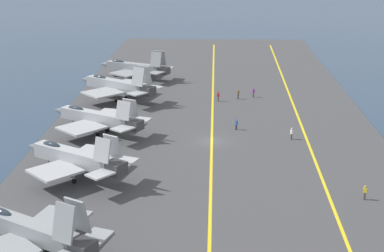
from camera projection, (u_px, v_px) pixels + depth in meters
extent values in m
plane|color=navy|center=(212.00, 144.00, 84.41)|extent=(2000.00, 2000.00, 0.00)
cube|color=#424244|center=(212.00, 142.00, 84.35)|extent=(173.44, 49.88, 0.40)
cube|color=yellow|center=(308.00, 142.00, 83.77)|extent=(156.08, 3.15, 0.01)
cube|color=yellow|center=(212.00, 141.00, 84.28)|extent=(156.10, 0.36, 0.01)
cube|color=gray|center=(27.00, 229.00, 53.39)|extent=(6.97, 10.65, 1.65)
cube|color=#38383A|center=(83.00, 249.00, 50.04)|extent=(2.55, 2.52, 1.40)
ellipsoid|color=#232D38|center=(1.00, 213.00, 54.86)|extent=(2.14, 2.84, 0.90)
cube|color=gray|center=(1.00, 252.00, 50.59)|extent=(7.14, 7.13, 0.28)
cube|color=gray|center=(58.00, 221.00, 56.14)|extent=(6.32, 6.09, 0.28)
cube|color=gray|center=(64.00, 223.00, 49.18)|extent=(1.92, 2.35, 3.30)
cube|color=gray|center=(78.00, 215.00, 50.58)|extent=(1.92, 2.35, 3.30)
cube|color=gray|center=(96.00, 237.00, 52.07)|extent=(3.35, 2.94, 0.20)
cylinder|color=#B2B2B7|center=(47.00, 244.00, 54.30)|extent=(0.16, 0.16, 1.86)
cylinder|color=black|center=(48.00, 250.00, 54.49)|extent=(0.49, 0.63, 0.60)
cube|color=#A8AAAF|center=(73.00, 157.00, 70.63)|extent=(7.30, 10.73, 1.74)
cone|color=#5B5E60|center=(34.00, 147.00, 74.05)|extent=(2.52, 2.70, 1.65)
cube|color=#38383A|center=(117.00, 168.00, 67.13)|extent=(2.66, 2.61, 1.48)
ellipsoid|color=#232D38|center=(52.00, 145.00, 72.16)|extent=(2.24, 2.88, 0.96)
cube|color=#A8AAAF|center=(55.00, 171.00, 67.90)|extent=(7.04, 7.04, 0.28)
cube|color=#A8AAAF|center=(94.00, 154.00, 73.30)|extent=(6.21, 6.16, 0.28)
cube|color=#A8AAAF|center=(102.00, 150.00, 66.33)|extent=(1.84, 2.30, 2.74)
cube|color=#A8AAAF|center=(113.00, 146.00, 67.79)|extent=(1.84, 2.30, 2.74)
cube|color=#A8AAAF|center=(100.00, 174.00, 65.55)|extent=(3.53, 3.46, 0.20)
cube|color=#A8AAAF|center=(126.00, 162.00, 69.18)|extent=(3.38, 3.01, 0.20)
cylinder|color=#B2B2B7|center=(49.00, 164.00, 73.37)|extent=(0.16, 0.16, 1.88)
cylinder|color=black|center=(49.00, 169.00, 73.57)|extent=(0.49, 0.63, 0.60)
cylinder|color=#B2B2B7|center=(74.00, 176.00, 69.62)|extent=(0.16, 0.16, 1.88)
cylinder|color=black|center=(74.00, 181.00, 69.81)|extent=(0.49, 0.63, 0.60)
cylinder|color=#B2B2B7|center=(88.00, 170.00, 71.56)|extent=(0.16, 0.16, 1.88)
cylinder|color=black|center=(88.00, 174.00, 71.76)|extent=(0.49, 0.63, 0.60)
cube|color=#A8AAAF|center=(95.00, 117.00, 86.94)|extent=(7.17, 11.45, 1.64)
cone|color=#5B5E60|center=(60.00, 110.00, 90.34)|extent=(2.45, 2.75, 1.56)
cube|color=#38383A|center=(135.00, 125.00, 83.47)|extent=(2.59, 2.62, 1.39)
ellipsoid|color=#232D38|center=(76.00, 109.00, 88.48)|extent=(2.19, 3.02, 0.90)
cube|color=#A8AAAF|center=(82.00, 128.00, 83.95)|extent=(7.65, 7.63, 0.28)
cube|color=#A8AAAF|center=(113.00, 115.00, 89.87)|extent=(6.69, 6.45, 0.28)
cube|color=#A8AAAF|center=(123.00, 110.00, 82.73)|extent=(1.82, 2.42, 2.64)
cube|color=#A8AAAF|center=(131.00, 108.00, 84.14)|extent=(1.82, 2.42, 2.64)
cube|color=#A8AAAF|center=(123.00, 129.00, 81.89)|extent=(3.62, 3.53, 0.20)
cube|color=#A8AAAF|center=(141.00, 120.00, 85.53)|extent=(3.38, 3.05, 0.20)
cylinder|color=#B2B2B7|center=(73.00, 123.00, 89.62)|extent=(0.16, 0.16, 1.65)
cylinder|color=black|center=(73.00, 126.00, 89.78)|extent=(0.48, 0.63, 0.60)
cylinder|color=#B2B2B7|center=(97.00, 131.00, 85.92)|extent=(0.16, 0.16, 1.65)
cylinder|color=black|center=(98.00, 135.00, 86.08)|extent=(0.48, 0.63, 0.60)
cylinder|color=#B2B2B7|center=(107.00, 127.00, 87.80)|extent=(0.16, 0.16, 1.65)
cylinder|color=black|center=(107.00, 130.00, 87.96)|extent=(0.48, 0.63, 0.60)
cube|color=#9EA3A8|center=(115.00, 85.00, 104.55)|extent=(8.24, 11.51, 1.76)
cone|color=#5B5E60|center=(86.00, 79.00, 108.52)|extent=(2.68, 2.90, 1.67)
cube|color=#38383A|center=(148.00, 91.00, 100.49)|extent=(2.80, 2.80, 1.49)
ellipsoid|color=#232D38|center=(100.00, 77.00, 106.37)|extent=(2.46, 3.09, 0.97)
cube|color=#9EA3A8|center=(103.00, 93.00, 101.57)|extent=(7.90, 7.91, 0.28)
cube|color=#9EA3A8|center=(131.00, 84.00, 107.43)|extent=(7.19, 6.98, 0.28)
cube|color=#9EA3A8|center=(138.00, 77.00, 99.74)|extent=(2.10, 2.53, 3.18)
cube|color=#9EA3A8|center=(145.00, 75.00, 101.18)|extent=(2.10, 2.53, 3.18)
cube|color=#9EA3A8|center=(137.00, 93.00, 98.99)|extent=(3.67, 3.64, 0.20)
cube|color=#9EA3A8|center=(154.00, 88.00, 102.55)|extent=(3.50, 3.27, 0.20)
cylinder|color=#B2B2B7|center=(97.00, 91.00, 107.65)|extent=(0.16, 0.16, 1.88)
cylinder|color=black|center=(97.00, 94.00, 107.85)|extent=(0.51, 0.62, 0.60)
cylinder|color=#B2B2B7|center=(117.00, 97.00, 103.46)|extent=(0.16, 0.16, 1.88)
cylinder|color=black|center=(117.00, 101.00, 103.66)|extent=(0.51, 0.62, 0.60)
cylinder|color=#B2B2B7|center=(126.00, 94.00, 105.38)|extent=(0.16, 0.16, 1.88)
cylinder|color=black|center=(126.00, 98.00, 105.58)|extent=(0.51, 0.62, 0.60)
cube|color=gray|center=(133.00, 67.00, 120.30)|extent=(6.30, 11.70, 1.66)
cone|color=#5B5E60|center=(105.00, 64.00, 123.17)|extent=(2.35, 2.71, 1.58)
cube|color=#38383A|center=(164.00, 71.00, 117.36)|extent=(2.53, 2.55, 1.41)
ellipsoid|color=#232D38|center=(118.00, 62.00, 121.56)|extent=(2.00, 3.05, 0.91)
cube|color=gray|center=(127.00, 73.00, 117.47)|extent=(7.08, 7.13, 0.28)
cube|color=gray|center=(143.00, 67.00, 123.12)|extent=(5.71, 5.93, 0.28)
cube|color=gray|center=(156.00, 59.00, 116.42)|extent=(1.75, 2.45, 2.97)
cube|color=gray|center=(160.00, 58.00, 117.92)|extent=(1.75, 2.45, 2.97)
cube|color=gray|center=(156.00, 73.00, 115.64)|extent=(3.59, 3.44, 0.20)
cube|color=gray|center=(167.00, 68.00, 119.47)|extent=(3.25, 2.86, 0.20)
cylinder|color=#B2B2B7|center=(115.00, 73.00, 122.63)|extent=(0.16, 0.16, 1.54)
cylinder|color=black|center=(115.00, 75.00, 122.78)|extent=(0.44, 0.64, 0.60)
cylinder|color=#B2B2B7|center=(136.00, 77.00, 119.30)|extent=(0.16, 0.16, 1.54)
cylinder|color=black|center=(136.00, 79.00, 119.44)|extent=(0.44, 0.64, 0.60)
cylinder|color=#B2B2B7|center=(141.00, 74.00, 121.29)|extent=(0.16, 0.16, 1.54)
cylinder|color=black|center=(142.00, 77.00, 121.44)|extent=(0.44, 0.64, 0.60)
cylinder|color=#4C473D|center=(291.00, 137.00, 84.89)|extent=(0.24, 0.24, 0.83)
cube|color=white|center=(292.00, 132.00, 84.66)|extent=(0.46, 0.41, 0.61)
sphere|color=#9E7051|center=(292.00, 129.00, 84.53)|extent=(0.22, 0.22, 0.22)
sphere|color=white|center=(292.00, 129.00, 84.51)|extent=(0.24, 0.24, 0.24)
cylinder|color=#4C473D|center=(365.00, 196.00, 65.52)|extent=(0.24, 0.24, 0.86)
cube|color=yellow|center=(365.00, 190.00, 65.31)|extent=(0.39, 0.45, 0.52)
sphere|color=#9E7051|center=(365.00, 187.00, 65.19)|extent=(0.22, 0.22, 0.22)
sphere|color=yellow|center=(365.00, 187.00, 65.17)|extent=(0.24, 0.24, 0.24)
cylinder|color=#383328|center=(238.00, 97.00, 105.77)|extent=(0.24, 0.24, 0.85)
cube|color=brown|center=(238.00, 93.00, 105.55)|extent=(0.44, 0.46, 0.60)
sphere|color=#9E7051|center=(238.00, 91.00, 105.41)|extent=(0.22, 0.22, 0.22)
sphere|color=brown|center=(238.00, 90.00, 105.39)|extent=(0.24, 0.24, 0.24)
cylinder|color=#4C473D|center=(218.00, 99.00, 104.41)|extent=(0.24, 0.24, 0.82)
cube|color=red|center=(218.00, 95.00, 104.19)|extent=(0.36, 0.44, 0.61)
sphere|color=#9E7051|center=(218.00, 93.00, 104.05)|extent=(0.22, 0.22, 0.22)
sphere|color=red|center=(218.00, 92.00, 104.03)|extent=(0.24, 0.24, 0.24)
cylinder|color=#4C473D|center=(253.00, 95.00, 106.99)|extent=(0.24, 0.24, 0.84)
cube|color=purple|center=(253.00, 91.00, 106.77)|extent=(0.42, 0.46, 0.58)
sphere|color=#9E7051|center=(254.00, 89.00, 106.64)|extent=(0.22, 0.22, 0.22)
sphere|color=purple|center=(254.00, 89.00, 106.62)|extent=(0.24, 0.24, 0.24)
cylinder|color=#232328|center=(236.00, 127.00, 89.10)|extent=(0.24, 0.24, 0.80)
cube|color=#284CB2|center=(236.00, 123.00, 88.88)|extent=(0.46, 0.45, 0.60)
sphere|color=beige|center=(236.00, 120.00, 88.75)|extent=(0.22, 0.22, 0.22)
sphere|color=#284CB2|center=(236.00, 120.00, 88.73)|extent=(0.24, 0.24, 0.24)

